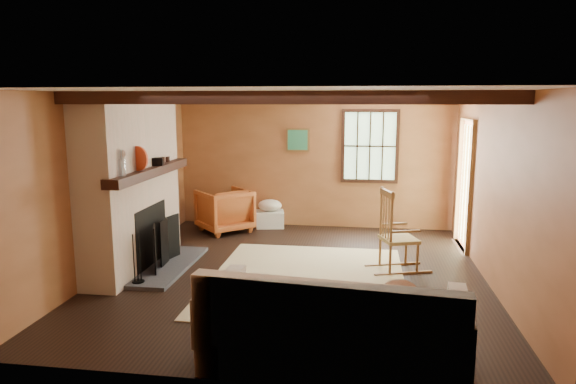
% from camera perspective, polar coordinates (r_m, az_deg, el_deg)
% --- Properties ---
extents(ground, '(5.50, 5.50, 0.00)m').
position_cam_1_polar(ground, '(7.00, 0.68, -9.07)').
color(ground, black).
rests_on(ground, ground).
extents(room_envelope, '(5.02, 5.52, 2.44)m').
position_cam_1_polar(room_envelope, '(6.88, 2.82, 4.54)').
color(room_envelope, '#A5603A').
rests_on(room_envelope, ground).
extents(fireplace, '(1.02, 2.30, 2.40)m').
position_cam_1_polar(fireplace, '(7.35, -16.78, 0.31)').
color(fireplace, '#A1593E').
rests_on(fireplace, ground).
extents(rug, '(2.50, 3.00, 0.01)m').
position_cam_1_polar(rug, '(6.79, 2.15, -9.66)').
color(rug, '#C8B185').
rests_on(rug, ground).
extents(rocking_chair, '(0.91, 0.66, 1.13)m').
position_cam_1_polar(rocking_chair, '(7.17, 11.92, -4.84)').
color(rocking_chair, tan).
rests_on(rocking_chair, ground).
extents(sofa, '(2.33, 1.22, 0.90)m').
position_cam_1_polar(sofa, '(4.59, 5.03, -15.38)').
color(sofa, beige).
rests_on(sofa, ground).
extents(firewood_pile, '(0.63, 0.11, 0.23)m').
position_cam_1_polar(firewood_pile, '(9.79, -7.90, -2.90)').
color(firewood_pile, '#503422').
rests_on(firewood_pile, ground).
extents(laundry_basket, '(0.57, 0.47, 0.30)m').
position_cam_1_polar(laundry_basket, '(9.48, -2.01, -3.02)').
color(laundry_basket, white).
rests_on(laundry_basket, ground).
extents(basket_pillow, '(0.50, 0.43, 0.22)m').
position_cam_1_polar(basket_pillow, '(9.42, -2.02, -1.49)').
color(basket_pillow, beige).
rests_on(basket_pillow, laundry_basket).
extents(armchair, '(1.17, 1.17, 0.77)m').
position_cam_1_polar(armchair, '(9.19, -7.07, -2.02)').
color(armchair, '#BF6026').
rests_on(armchair, ground).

